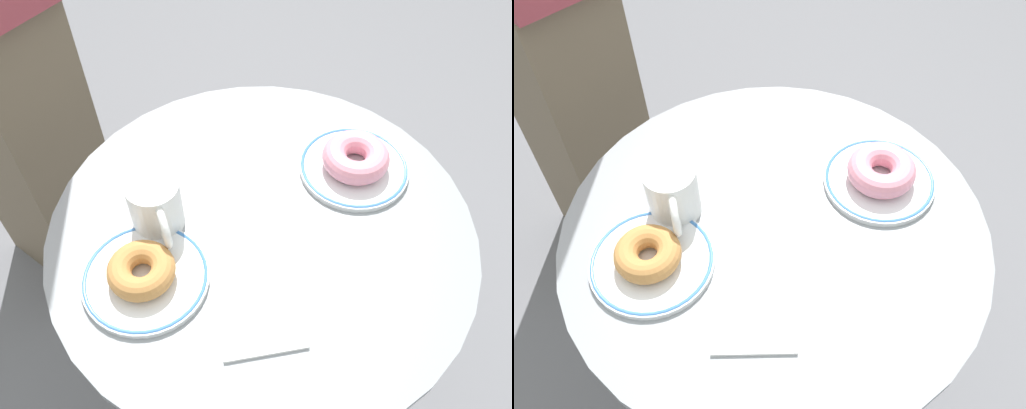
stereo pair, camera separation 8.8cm
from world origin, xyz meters
The scene contains 8 objects.
ground_plane centered at (0.00, 0.00, -0.01)m, with size 7.00×7.00×0.02m, color slate.
cafe_table centered at (0.00, 0.00, 0.49)m, with size 0.71×0.71×0.72m.
plate_left centered at (-0.21, 0.00, 0.72)m, with size 0.20×0.20×0.01m.
plate_right centered at (0.21, 0.03, 0.72)m, with size 0.20×0.20×0.01m.
donut_old_fashioned centered at (-0.21, 0.00, 0.75)m, with size 0.10×0.10×0.04m, color #BC7F42.
donut_pink_frosted centered at (0.21, 0.03, 0.75)m, with size 0.12×0.12×0.04m, color pink.
paper_napkin centered at (-0.09, -0.14, 0.72)m, with size 0.12×0.12×0.01m, color white.
coffee_mug centered at (-0.14, 0.09, 0.76)m, with size 0.09×0.13×0.10m.
Camera 1 is at (-0.27, -0.46, 1.46)m, focal length 38.73 mm.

